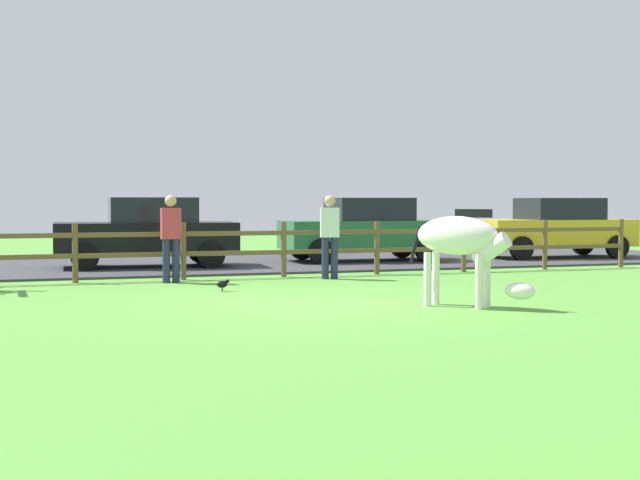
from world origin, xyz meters
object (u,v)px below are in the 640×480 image
object	(u,v)px
parked_car_black	(148,232)
visitor_left_of_tree	(330,233)
zebra	(463,243)
parked_car_yellow	(555,227)
parked_car_green	(365,229)
visitor_right_of_tree	(171,234)
crow_on_grass	(223,284)

from	to	relation	value
parked_car_black	visitor_left_of_tree	distance (m)	4.89
zebra	parked_car_black	world-z (taller)	parked_car_black
parked_car_yellow	visitor_left_of_tree	bearing A→B (deg)	-153.53
zebra	parked_car_green	distance (m)	9.75
parked_car_green	visitor_right_of_tree	bearing A→B (deg)	-144.11
zebra	visitor_right_of_tree	world-z (taller)	visitor_right_of_tree
parked_car_green	parked_car_yellow	xyz separation A→B (m)	(5.26, -0.37, 0.00)
parked_car_green	visitor_left_of_tree	world-z (taller)	visitor_left_of_tree
zebra	visitor_right_of_tree	distance (m)	6.29
parked_car_yellow	visitor_right_of_tree	distance (m)	11.44
zebra	crow_on_grass	world-z (taller)	zebra
zebra	parked_car_green	size ratio (longest dim) A/B	0.40
crow_on_grass	visitor_left_of_tree	xyz separation A→B (m)	(2.58, 1.76, 0.78)
crow_on_grass	parked_car_black	world-z (taller)	parked_car_black
visitor_left_of_tree	visitor_right_of_tree	world-z (taller)	same
crow_on_grass	parked_car_green	bearing A→B (deg)	49.79
parked_car_green	parked_car_yellow	distance (m)	5.27
parked_car_yellow	parked_car_black	bearing A→B (deg)	179.68
parked_car_black	visitor_right_of_tree	world-z (taller)	visitor_right_of_tree
parked_car_green	parked_car_yellow	world-z (taller)	same
parked_car_yellow	visitor_left_of_tree	world-z (taller)	visitor_left_of_tree
crow_on_grass	parked_car_yellow	bearing A→B (deg)	28.57
parked_car_yellow	parked_car_black	world-z (taller)	same
visitor_right_of_tree	visitor_left_of_tree	bearing A→B (deg)	-3.53
parked_car_green	visitor_left_of_tree	distance (m)	4.90
zebra	visitor_right_of_tree	size ratio (longest dim) A/B	0.99
crow_on_grass	parked_car_yellow	distance (m)	11.77
zebra	crow_on_grass	distance (m)	4.45
crow_on_grass	parked_car_yellow	xyz separation A→B (m)	(10.32, 5.62, 0.72)
crow_on_grass	parked_car_black	bearing A→B (deg)	93.52
visitor_right_of_tree	crow_on_grass	bearing A→B (deg)	-75.28
zebra	visitor_left_of_tree	distance (m)	5.22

